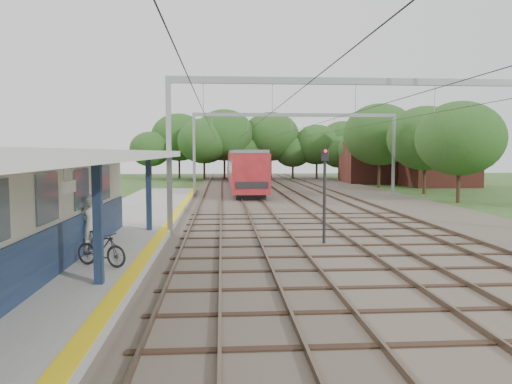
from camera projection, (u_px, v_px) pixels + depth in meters
name	position (u px, v px, depth m)	size (l,w,h in m)	color
ballast_bed	(311.00, 201.00, 37.46)	(18.00, 90.00, 0.10)	#473D33
platform	(107.00, 238.00, 20.75)	(5.00, 52.00, 0.35)	gray
yellow_stripe	(162.00, 233.00, 20.89)	(0.45, 52.00, 0.01)	yellow
canopy	(20.00, 156.00, 12.49)	(6.40, 20.00, 3.44)	#12213B
rail_tracks	(278.00, 200.00, 37.28)	(11.80, 88.00, 0.15)	brown
catenary_system	(316.00, 125.00, 32.29)	(17.22, 88.00, 7.00)	gray
tree_band	(273.00, 143.00, 64.03)	(31.72, 30.88, 8.82)	#382619
house_near	(439.00, 159.00, 54.31)	(7.00, 6.12, 7.89)	brown
house_far	(377.00, 156.00, 59.91)	(8.00, 6.12, 8.66)	brown
person	(91.00, 225.00, 16.39)	(0.73, 0.48, 2.01)	beige
bicycle	(101.00, 249.00, 14.78)	(0.50, 1.77, 1.06)	black
train	(242.00, 167.00, 54.74)	(2.90, 36.13, 3.81)	black
signal_post	(325.00, 188.00, 19.78)	(0.30, 0.28, 3.87)	black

